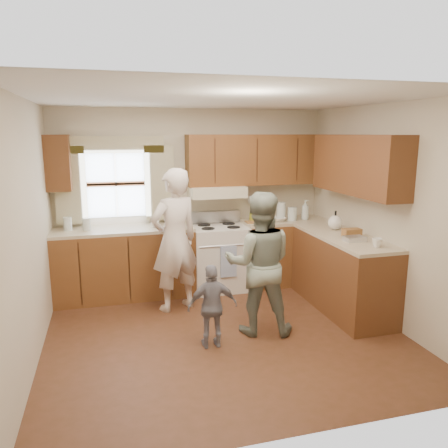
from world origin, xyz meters
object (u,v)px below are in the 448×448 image
object	(u,v)px
woman_left	(175,240)
child	(212,306)
stove	(219,256)
woman_right	(259,264)

from	to	relation	value
woman_left	child	world-z (taller)	woman_left
stove	woman_left	xyz separation A→B (m)	(-0.70, -0.59, 0.42)
child	stove	bearing A→B (deg)	-104.41
stove	woman_right	world-z (taller)	woman_right
woman_right	woman_left	bearing A→B (deg)	-31.57
child	woman_right	bearing A→B (deg)	-157.50
woman_right	child	bearing A→B (deg)	37.33
woman_left	woman_right	size ratio (longest dim) A/B	1.13
stove	child	distance (m)	1.75
woman_left	stove	bearing A→B (deg)	-162.53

